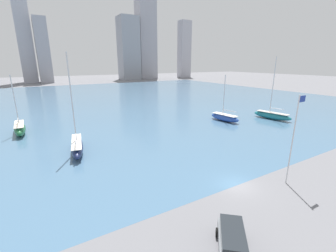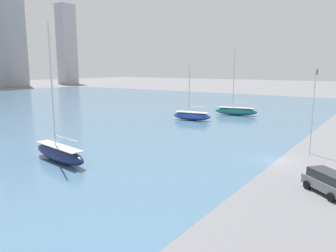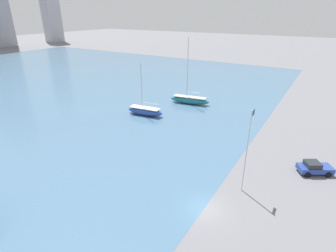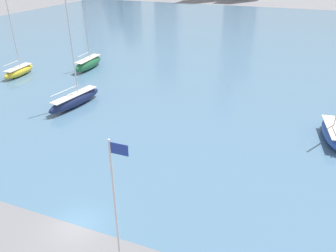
% 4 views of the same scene
% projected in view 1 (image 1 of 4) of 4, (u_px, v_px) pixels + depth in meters
% --- Properties ---
extents(ground_plane, '(500.00, 500.00, 0.00)m').
position_uv_depth(ground_plane, '(237.00, 185.00, 26.25)').
color(ground_plane, slate).
extents(harbor_water, '(180.00, 140.00, 0.00)m').
position_uv_depth(harbor_water, '(96.00, 101.00, 84.38)').
color(harbor_water, '#476B89').
rests_on(harbor_water, ground_plane).
extents(flag_pole, '(1.24, 0.14, 10.54)m').
position_uv_depth(flag_pole, '(293.00, 137.00, 25.24)').
color(flag_pole, silver).
rests_on(flag_pole, ground_plane).
extents(distant_city_skyline, '(224.83, 22.40, 73.20)m').
position_uv_depth(distant_city_skyline, '(51.00, 43.00, 157.72)').
color(distant_city_skyline, slate).
rests_on(distant_city_skyline, ground_plane).
extents(sailboat_green, '(2.24, 8.74, 11.62)m').
position_uv_depth(sailboat_green, '(20.00, 128.00, 44.91)').
color(sailboat_green, '#236B3D').
rests_on(sailboat_green, harbor_water).
extents(sailboat_navy, '(3.26, 9.91, 15.36)m').
position_uv_depth(sailboat_navy, '(77.00, 146.00, 35.69)').
color(sailboat_navy, '#19234C').
rests_on(sailboat_navy, harbor_water).
extents(sailboat_blue, '(3.33, 8.29, 11.06)m').
position_uv_depth(sailboat_blue, '(225.00, 117.00, 54.81)').
color(sailboat_blue, '#284CA8').
rests_on(sailboat_blue, harbor_water).
extents(sailboat_teal, '(3.76, 9.76, 15.21)m').
position_uv_depth(sailboat_teal, '(272.00, 115.00, 56.70)').
color(sailboat_teal, '#1E757F').
rests_on(sailboat_teal, harbor_water).
extents(parked_suv_gray, '(4.51, 4.81, 1.93)m').
position_uv_depth(parked_suv_gray, '(232.00, 241.00, 16.71)').
color(parked_suv_gray, slate).
rests_on(parked_suv_gray, ground_plane).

